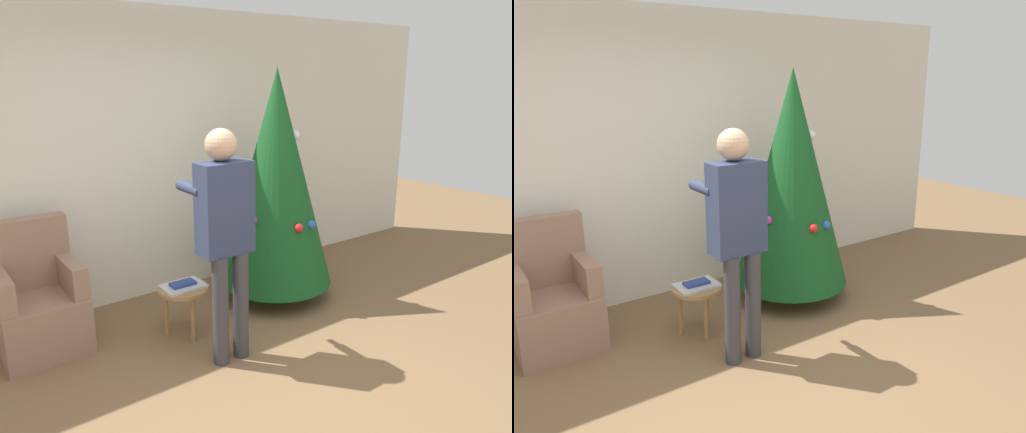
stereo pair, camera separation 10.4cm
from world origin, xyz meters
TOP-DOWN VIEW (x-y plane):
  - ground_plane at (0.00, 0.00)m, footprint 14.00×14.00m
  - wall_back at (0.00, 2.23)m, footprint 8.00×0.06m
  - christmas_tree at (1.21, 1.43)m, footprint 1.09×1.09m
  - armchair at (-0.89, 1.76)m, footprint 0.63×0.62m
  - person_standing at (0.22, 0.78)m, footprint 0.42×0.57m
  - side_stool at (0.12, 1.27)m, footprint 0.41×0.41m
  - laptop at (0.12, 1.27)m, footprint 0.34×0.25m
  - book at (0.12, 1.27)m, footprint 0.20×0.11m

SIDE VIEW (x-z plane):
  - ground_plane at x=0.00m, z-range 0.00..0.00m
  - side_stool at x=0.12m, z-range 0.15..0.58m
  - armchair at x=-0.89m, z-range -0.14..0.88m
  - laptop at x=0.12m, z-range 0.43..0.45m
  - book at x=0.12m, z-range 0.45..0.47m
  - person_standing at x=0.22m, z-range 0.18..1.92m
  - christmas_tree at x=1.21m, z-range 0.08..2.25m
  - wall_back at x=0.00m, z-range 0.00..2.70m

